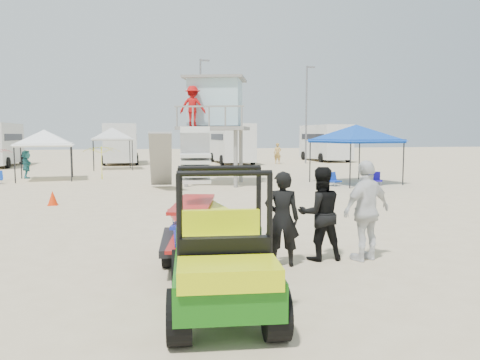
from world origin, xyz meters
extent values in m
plane|color=beige|center=(0.00, 0.00, 0.00)|extent=(140.00, 140.00, 0.00)
cube|color=#13580D|center=(-0.93, -2.12, 0.56)|extent=(1.56, 2.70, 0.45)
cube|color=#D0DE0B|center=(-0.93, -2.12, 0.84)|extent=(1.25, 0.85, 0.25)
cylinder|color=black|center=(-1.49, -3.04, 0.33)|extent=(0.36, 0.69, 0.66)
cube|color=black|center=(-0.93, 0.18, 0.49)|extent=(1.56, 2.11, 0.12)
cylinder|color=black|center=(-1.49, 0.18, 0.26)|extent=(0.26, 0.54, 0.52)
imported|color=black|center=(0.57, -0.12, 0.88)|extent=(0.73, 0.58, 1.76)
imported|color=black|center=(1.42, 0.13, 0.90)|extent=(0.90, 0.72, 1.81)
imported|color=silver|center=(2.27, -0.12, 0.97)|extent=(1.23, 0.81, 1.94)
cylinder|color=gray|center=(0.63, 12.84, 1.31)|extent=(0.19, 0.19, 2.62)
cube|color=gray|center=(1.78, 14.00, 2.70)|extent=(3.99, 3.99, 0.17)
cube|color=#A5CAD5|center=(1.78, 14.31, 3.92)|extent=(2.96, 2.76, 2.20)
imported|color=#B20F0F|center=(0.94, 12.95, 3.70)|extent=(1.19, 0.68, 1.84)
cylinder|color=black|center=(7.03, 11.33, 1.07)|extent=(0.06, 0.06, 2.14)
pyramid|color=#1044B4|center=(8.61, 12.91, 2.89)|extent=(3.99, 3.99, 0.80)
cube|color=#1044B4|center=(8.61, 12.91, 2.09)|extent=(3.99, 3.99, 0.18)
cylinder|color=black|center=(-7.92, 16.91, 0.96)|extent=(0.06, 0.06, 1.92)
pyramid|color=white|center=(-6.60, 18.23, 2.67)|extent=(3.06, 3.06, 0.80)
cube|color=white|center=(-6.60, 18.23, 1.87)|extent=(3.06, 3.06, 0.18)
cylinder|color=black|center=(-4.68, 24.01, 1.07)|extent=(0.06, 0.06, 2.14)
pyramid|color=silver|center=(-3.42, 25.27, 2.89)|extent=(2.86, 2.86, 0.80)
cube|color=silver|center=(-3.42, 25.27, 2.09)|extent=(2.86, 2.86, 0.18)
imported|color=yellow|center=(-3.70, 17.93, 0.92)|extent=(2.37, 2.41, 1.85)
cone|color=#F03107|center=(-4.78, 8.71, 0.25)|extent=(0.34, 0.34, 0.50)
cube|color=#0F34AB|center=(7.15, 12.11, 0.22)|extent=(0.71, 0.70, 0.06)
cube|color=#0F34AB|center=(7.15, 12.35, 0.42)|extent=(0.56, 0.41, 0.44)
cylinder|color=#B2B2B7|center=(6.93, 11.91, 0.10)|extent=(0.03, 0.03, 0.20)
cube|color=#1C0FA7|center=(9.24, 11.93, 0.22)|extent=(0.73, 0.71, 0.06)
cube|color=#1C0FA7|center=(9.24, 12.17, 0.42)|extent=(0.55, 0.44, 0.44)
cylinder|color=#B2B2B7|center=(9.02, 11.73, 0.10)|extent=(0.03, 0.03, 0.20)
cube|color=silver|center=(-3.00, 31.50, 1.75)|extent=(2.50, 6.50, 3.00)
cube|color=black|center=(-3.00, 31.50, 2.20)|extent=(2.54, 5.20, 0.50)
cylinder|color=black|center=(-4.25, 29.42, 0.40)|extent=(0.25, 0.80, 0.80)
cube|color=silver|center=(6.00, 30.00, 1.75)|extent=(2.50, 7.00, 3.00)
cube|color=black|center=(6.00, 30.00, 2.20)|extent=(2.54, 5.60, 0.50)
cylinder|color=black|center=(4.75, 27.76, 0.40)|extent=(0.25, 0.80, 0.80)
cube|color=silver|center=(15.00, 31.50, 1.75)|extent=(2.50, 6.60, 3.00)
cube|color=black|center=(15.00, 31.50, 2.20)|extent=(2.54, 5.28, 0.50)
cylinder|color=black|center=(13.75, 29.39, 0.40)|extent=(0.25, 0.80, 0.80)
cylinder|color=slate|center=(3.00, 27.00, 4.00)|extent=(0.14, 0.14, 8.00)
cylinder|color=slate|center=(12.00, 28.50, 4.00)|extent=(0.14, 0.14, 8.00)
imported|color=teal|center=(-7.78, 19.45, 0.78)|extent=(0.73, 1.50, 1.55)
imported|color=tan|center=(9.55, 28.52, 0.86)|extent=(0.75, 0.70, 1.71)
camera|label=1|loc=(-2.08, -8.21, 2.43)|focal=35.00mm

